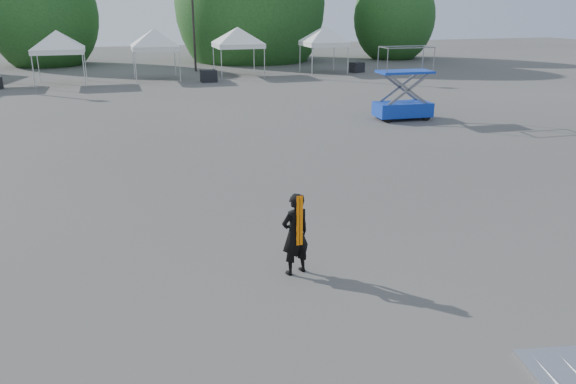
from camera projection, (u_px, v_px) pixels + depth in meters
name	position (u px, v px, depth m)	size (l,w,h in m)	color
ground	(271.00, 233.00, 12.67)	(120.00, 120.00, 0.00)	#474442
tree_mid_w	(43.00, 16.00, 45.36)	(4.16, 4.16, 6.33)	#382314
tree_mid_e	(250.00, 4.00, 48.92)	(5.12, 5.12, 7.79)	#382314
tree_far_e	(394.00, 18.00, 51.15)	(3.84, 3.84, 5.84)	#382314
tent_d	(56.00, 35.00, 34.73)	(4.36, 4.36, 3.88)	silver
tent_e	(154.00, 33.00, 36.88)	(4.25, 4.25, 3.88)	silver
tent_f	(238.00, 31.00, 39.11)	(4.55, 4.55, 3.88)	silver
tent_g	(324.00, 30.00, 40.54)	(4.15, 4.15, 3.88)	silver
man	(295.00, 234.00, 10.56)	(0.67, 0.54, 1.62)	black
scissor_lift	(404.00, 83.00, 24.51)	(2.51, 1.36, 3.16)	#0B1D92
crate_mid	(209.00, 76.00, 36.61)	(1.00, 0.78, 0.78)	black
crate_east	(357.00, 67.00, 41.67)	(0.94, 0.73, 0.73)	black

